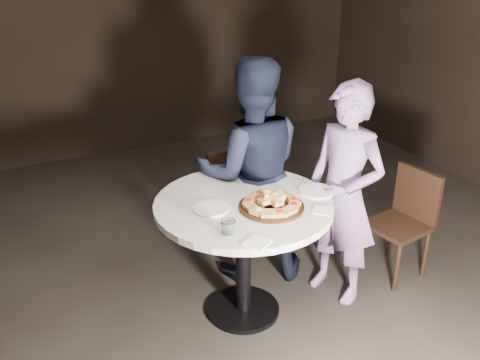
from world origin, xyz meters
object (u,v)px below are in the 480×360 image
object	(u,v)px
chair_right	(406,216)
diner_teal	(344,195)
serving_board	(271,207)
diner_navy	(250,172)
chair_far	(225,188)
water_glass	(228,227)
focaccia_pile	(272,201)
table	(243,224)

from	to	relation	value
chair_right	diner_teal	world-z (taller)	diner_teal
serving_board	diner_teal	distance (m)	0.60
diner_navy	chair_far	bearing A→B (deg)	-72.02
serving_board	water_glass	xyz separation A→B (m)	(-0.37, -0.17, 0.03)
water_glass	diner_navy	xyz separation A→B (m)	(0.52, 0.74, -0.06)
chair_far	focaccia_pile	bearing A→B (deg)	78.60
chair_right	diner_navy	size ratio (longest dim) A/B	0.49
chair_far	diner_teal	world-z (taller)	diner_teal
diner_teal	table	bearing A→B (deg)	-116.96
diner_navy	diner_teal	bearing A→B (deg)	149.37
chair_right	serving_board	bearing A→B (deg)	-96.13
serving_board	chair_right	distance (m)	1.25
serving_board	focaccia_pile	bearing A→B (deg)	9.12
table	diner_navy	distance (m)	0.52
table	focaccia_pile	world-z (taller)	focaccia_pile
water_glass	diner_teal	world-z (taller)	diner_teal
chair_far	table	bearing A→B (deg)	69.98
focaccia_pile	serving_board	bearing A→B (deg)	-170.88
table	diner_teal	world-z (taller)	diner_teal
focaccia_pile	water_glass	distance (m)	0.40
serving_board	focaccia_pile	xyz separation A→B (m)	(0.00, 0.00, 0.04)
focaccia_pile	chair_right	size ratio (longest dim) A/B	0.44
diner_teal	water_glass	bearing A→B (deg)	-96.79
focaccia_pile	diner_navy	distance (m)	0.60
water_glass	chair_right	size ratio (longest dim) A/B	0.11
table	chair_right	bearing A→B (deg)	-2.99
serving_board	chair_far	distance (m)	1.10
serving_board	diner_navy	bearing A→B (deg)	75.49
water_glass	chair_right	bearing A→B (deg)	8.92
water_glass	chair_right	world-z (taller)	water_glass
table	water_glass	bearing A→B (deg)	-128.60
focaccia_pile	diner_navy	world-z (taller)	diner_navy
focaccia_pile	diner_teal	xyz separation A→B (m)	(0.59, 0.06, -0.12)
table	water_glass	distance (m)	0.45
serving_board	chair_right	world-z (taller)	serving_board
chair_right	diner_teal	distance (m)	0.67
serving_board	diner_teal	size ratio (longest dim) A/B	0.26
focaccia_pile	chair_right	distance (m)	1.26
water_glass	focaccia_pile	bearing A→B (deg)	24.19
table	focaccia_pile	size ratio (longest dim) A/B	3.62
chair_far	diner_navy	xyz separation A→B (m)	(-0.00, -0.46, 0.32)
focaccia_pile	chair_right	bearing A→B (deg)	3.78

